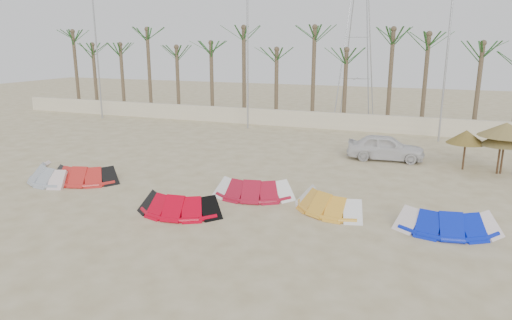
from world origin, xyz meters
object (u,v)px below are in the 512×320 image
at_px(kite_blue, 448,218).
at_px(parasol_mid, 501,139).
at_px(kite_orange, 329,200).
at_px(parasol_right, 506,130).
at_px(kite_red_left, 87,173).
at_px(kite_red_right, 256,187).
at_px(kite_red_mid, 183,202).
at_px(kite_grey, 52,172).
at_px(car, 386,147).
at_px(parasol_left, 466,137).

xyz_separation_m(kite_blue, parasol_mid, (2.57, 8.70, 1.40)).
bearing_deg(kite_orange, parasol_right, 49.60).
relative_size(kite_red_left, kite_orange, 0.99).
distance_m(kite_red_right, parasol_right, 13.15).
height_order(kite_red_right, parasol_mid, parasol_mid).
distance_m(kite_red_mid, kite_blue, 9.89).
bearing_deg(kite_red_mid, kite_red_right, 55.59).
distance_m(kite_grey, parasol_mid, 22.31).
height_order(kite_grey, kite_orange, same).
distance_m(kite_orange, car, 9.34).
bearing_deg(car, parasol_right, -102.88).
bearing_deg(kite_orange, kite_grey, -176.93).
bearing_deg(parasol_right, kite_red_mid, -139.51).
bearing_deg(kite_red_mid, kite_orange, 23.00).
bearing_deg(kite_orange, kite_red_mid, -157.00).
height_order(kite_grey, parasol_right, parasol_right).
height_order(parasol_mid, parasol_right, parasol_right).
bearing_deg(parasol_right, kite_grey, -156.12).
bearing_deg(kite_grey, parasol_left, 26.29).
xyz_separation_m(kite_red_left, kite_blue, (16.10, -0.18, 0.00)).
bearing_deg(kite_grey, kite_blue, 0.96).
xyz_separation_m(parasol_left, parasol_right, (1.76, -0.19, 0.54)).
height_order(kite_red_left, kite_red_mid, same).
bearing_deg(kite_red_right, kite_red_mid, -124.41).
bearing_deg(kite_orange, kite_red_right, 169.25).
bearing_deg(kite_blue, kite_red_left, 179.35).
xyz_separation_m(kite_grey, kite_blue, (17.80, 0.30, 0.00)).
distance_m(kite_grey, parasol_right, 22.53).
bearing_deg(kite_blue, kite_red_mid, -169.27).
relative_size(kite_orange, parasol_mid, 1.66).
relative_size(kite_red_mid, kite_red_right, 0.96).
bearing_deg(kite_blue, parasol_mid, 73.58).
relative_size(kite_grey, kite_red_left, 0.99).
bearing_deg(kite_orange, parasol_mid, 49.99).
relative_size(kite_red_right, kite_orange, 0.99).
distance_m(kite_red_left, parasol_left, 19.25).
relative_size(kite_blue, parasol_mid, 1.67).
bearing_deg(parasol_left, parasol_mid, -9.66).
height_order(kite_blue, car, car).
distance_m(parasol_left, parasol_right, 1.85).
xyz_separation_m(parasol_left, parasol_mid, (1.59, -0.27, 0.07)).
bearing_deg(parasol_right, parasol_mid, -153.26).
bearing_deg(car, kite_blue, -166.62).
xyz_separation_m(kite_red_left, parasol_left, (17.07, 8.79, 1.34)).
height_order(kite_red_left, car, car).
relative_size(kite_red_left, kite_red_mid, 1.04).
height_order(kite_orange, parasol_left, parasol_left).
xyz_separation_m(kite_red_left, parasol_mid, (18.67, 8.52, 1.41)).
relative_size(kite_red_mid, parasol_right, 1.29).
height_order(kite_red_right, parasol_right, parasol_right).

